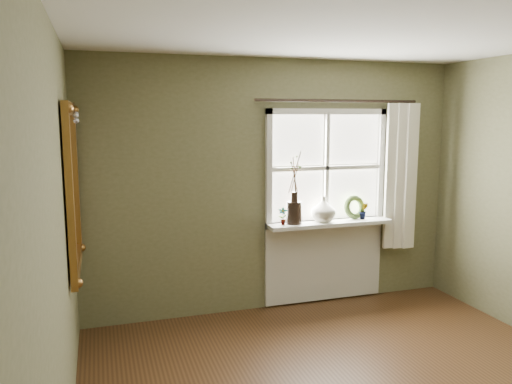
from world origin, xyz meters
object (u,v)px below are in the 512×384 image
object	(u,v)px
cream_vase	(323,209)
gilt_mirror	(73,188)
wreath	(354,210)
dark_jug	(294,213)

from	to	relation	value
cream_vase	gilt_mirror	bearing A→B (deg)	-168.59
cream_vase	wreath	distance (m)	0.39
dark_jug	gilt_mirror	distance (m)	2.21
dark_jug	wreath	xyz separation A→B (m)	(0.72, 0.04, -0.02)
cream_vase	gilt_mirror	size ratio (longest dim) A/B	0.20
dark_jug	wreath	size ratio (longest dim) A/B	0.89
gilt_mirror	wreath	bearing A→B (deg)	10.67
wreath	gilt_mirror	distance (m)	2.91
wreath	gilt_mirror	world-z (taller)	gilt_mirror
gilt_mirror	dark_jug	bearing A→B (deg)	13.14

